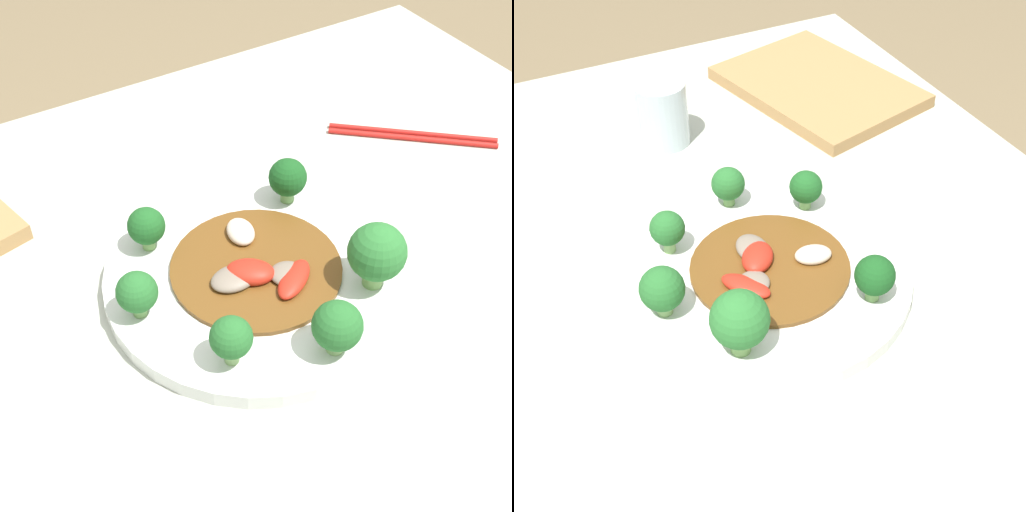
{
  "view_description": "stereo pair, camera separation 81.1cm",
  "coord_description": "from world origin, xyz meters",
  "views": [
    {
      "loc": [
        0.25,
        0.48,
        1.26
      ],
      "look_at": [
        -0.02,
        0.04,
        0.75
      ],
      "focal_mm": 50.0,
      "sensor_mm": 36.0,
      "label": 1
    },
    {
      "loc": [
        -0.54,
        0.3,
        1.28
      ],
      "look_at": [
        -0.02,
        0.04,
        0.75
      ],
      "focal_mm": 50.0,
      "sensor_mm": 36.0,
      "label": 2
    }
  ],
  "objects": [
    {
      "name": "chopsticks",
      "position": [
        -0.33,
        -0.08,
        0.72
      ],
      "size": [
        0.18,
        0.16,
        0.01
      ],
      "color": "red",
      "rests_on": "table"
    },
    {
      "name": "table",
      "position": [
        0.0,
        0.0,
        0.36
      ],
      "size": [
        1.14,
        0.8,
        0.71
      ],
      "color": "#B7BCAD",
      "rests_on": "ground_plane"
    },
    {
      "name": "broccoli_southeast",
      "position": [
        0.06,
        -0.05,
        0.76
      ],
      "size": [
        0.04,
        0.04,
        0.05
      ],
      "color": "#7AAD5B",
      "rests_on": "plate"
    },
    {
      "name": "broccoli_north",
      "position": [
        -0.03,
        0.16,
        0.76
      ],
      "size": [
        0.05,
        0.05,
        0.06
      ],
      "color": "#89B76B",
      "rests_on": "plate"
    },
    {
      "name": "broccoli_northwest",
      "position": [
        -0.11,
        0.11,
        0.77
      ],
      "size": [
        0.06,
        0.06,
        0.07
      ],
      "color": "#7AAD5B",
      "rests_on": "plate"
    },
    {
      "name": "broccoli_east",
      "position": [
        0.11,
        0.03,
        0.76
      ],
      "size": [
        0.04,
        0.04,
        0.05
      ],
      "color": "#70A356",
      "rests_on": "plate"
    },
    {
      "name": "broccoli_southwest",
      "position": [
        -0.11,
        -0.04,
        0.76
      ],
      "size": [
        0.04,
        0.04,
        0.06
      ],
      "color": "#70A356",
      "rests_on": "plate"
    },
    {
      "name": "plate",
      "position": [
        -0.02,
        0.04,
        0.72
      ],
      "size": [
        0.32,
        0.32,
        0.02
      ],
      "color": "white",
      "rests_on": "table"
    },
    {
      "name": "broccoli_northeast",
      "position": [
        0.06,
        0.12,
        0.76
      ],
      "size": [
        0.04,
        0.04,
        0.05
      ],
      "color": "#89B76B",
      "rests_on": "plate"
    },
    {
      "name": "stirfry_center",
      "position": [
        -0.02,
        0.04,
        0.74
      ],
      "size": [
        0.18,
        0.18,
        0.02
      ],
      "color": "brown",
      "rests_on": "plate"
    }
  ]
}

